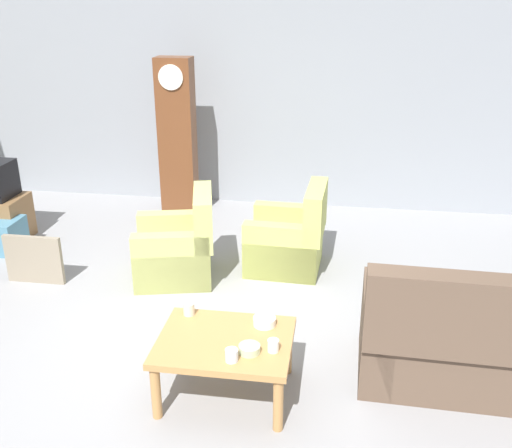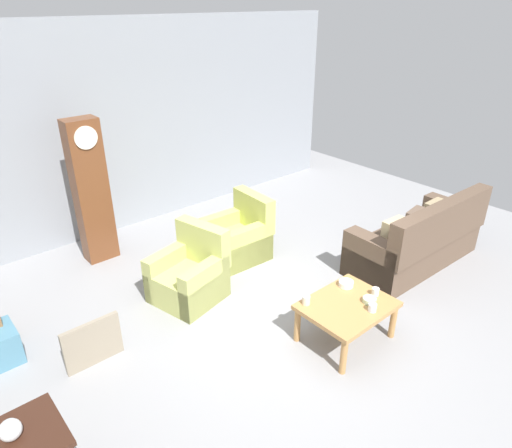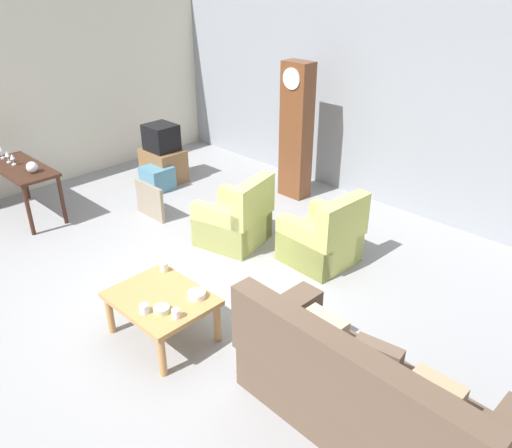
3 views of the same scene
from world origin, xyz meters
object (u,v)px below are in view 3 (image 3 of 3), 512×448
Objects in this scene: bowl_white_stacked at (197,295)px; cup_cream_tall at (164,267)px; grandfather_clock at (296,132)px; storage_box_blue at (157,178)px; cup_blue_rimmed at (144,309)px; wine_glass_tall at (1,149)px; wine_glass_mid at (7,155)px; framed_picture_leaning at (150,201)px; couch_floral at (364,398)px; wine_glass_short at (12,158)px; armchair_olive_near at (236,221)px; cup_white_porcelain at (176,314)px; console_table_dark at (22,174)px; glass_dome_cloche at (32,167)px; tv_crt at (161,137)px; tv_stand_cabinet at (164,165)px; coffee_table_wood at (161,302)px; bowl_shallow_green at (161,309)px; armchair_olive_far at (323,240)px.

cup_cream_tall is at bearing 173.93° from bowl_white_stacked.
storage_box_blue is (-1.73, -1.36, -0.84)m from grandfather_clock.
storage_box_blue is 3.94m from cup_blue_rimmed.
wine_glass_mid is at bearing -0.88° from wine_glass_tall.
storage_box_blue is at bearing 150.00° from bowl_white_stacked.
framed_picture_leaning is at bearing 144.32° from cup_blue_rimmed.
couch_floral is 5.74m from wine_glass_short.
grandfather_clock reaches higher than bowl_white_stacked.
armchair_olive_near reaches higher than cup_white_porcelain.
console_table_dark is 2.98× the size of storage_box_blue.
framed_picture_leaning is 2.26m from cup_cream_tall.
cup_cream_tall is (2.89, 0.01, -0.31)m from glass_dome_cloche.
wine_glass_tall is 1.25× the size of wine_glass_mid.
cup_blue_rimmed is at bearing -69.49° from grandfather_clock.
tv_crt reaches higher than wine_glass_short.
console_table_dark is 7.86× the size of wine_glass_short.
console_table_dark reaches higher than bowl_white_stacked.
cup_blue_rimmed is 3.97m from wine_glass_mid.
bowl_white_stacked is (3.50, -2.18, 0.23)m from tv_stand_cabinet.
wine_glass_mid reaches higher than wine_glass_short.
couch_floral is 1.78m from bowl_white_stacked.
couch_floral reaches higher than framed_picture_leaning.
cup_white_porcelain is at bearing -5.15° from console_table_dark.
wine_glass_mid is at bearing -112.89° from storage_box_blue.
bowl_shallow_green is at bearing -34.04° from coffee_table_wood.
storage_box_blue is 3.80m from bowl_white_stacked.
bowl_shallow_green is (0.20, -0.14, 0.10)m from coffee_table_wood.
console_table_dark is at bearing 179.57° from bowl_white_stacked.
grandfather_clock is at bearing 112.49° from bowl_shallow_green.
tv_stand_cabinet is at bearing 78.36° from wine_glass_short.
armchair_olive_near is at bearing 115.02° from cup_blue_rimmed.
armchair_olive_far reaches higher than cup_white_porcelain.
cup_white_porcelain reaches higher than bowl_shallow_green.
cup_cream_tall is (1.92, -1.15, 0.26)m from framed_picture_leaning.
wine_glass_mid is (-4.03, 0.35, 0.37)m from bowl_shallow_green.
wine_glass_mid is (-0.27, -0.04, 0.22)m from console_table_dark.
grandfather_clock is 12.10× the size of bowl_white_stacked.
tv_crt is 4.29m from bowl_shallow_green.
grandfather_clock is 4.05m from wine_glass_short.
tv_stand_cabinet is (-3.24, 2.41, -0.13)m from coffee_table_wood.
bowl_shallow_green is at bearing -67.51° from grandfather_clock.
cup_blue_rimmed is 3.83m from wine_glass_short.
couch_floral is 12.16× the size of wine_glass_mid.
console_table_dark is 14.72× the size of cup_blue_rimmed.
grandfather_clock is at bearing 52.16° from wine_glass_mid.
bowl_shallow_green is 4.07m from wine_glass_mid.
tv_crt is (0.00, 0.00, 0.48)m from tv_stand_cabinet.
coffee_table_wood is at bearing -69.57° from grandfather_clock.
tv_crt is at bearing 148.01° from bowl_white_stacked.
coffee_table_wood is at bearing -96.65° from armchair_olive_far.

